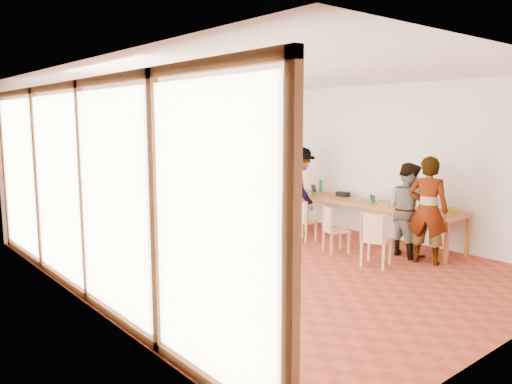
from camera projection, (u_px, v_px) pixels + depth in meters
ground at (262, 260)px, 8.30m from camera, size 8.00×8.00×0.00m
wall_back at (145, 157)px, 11.12m from camera, size 6.00×0.10×3.00m
wall_right at (375, 161)px, 9.99m from camera, size 0.10×8.00×3.00m
window_wall at (81, 186)px, 6.21m from camera, size 0.10×8.00×3.00m
ceiling at (262, 75)px, 7.87m from camera, size 6.00×8.00×0.04m
communal_table at (364, 204)px, 9.69m from camera, size 0.80×4.00×0.75m
side_table at (113, 204)px, 9.90m from camera, size 0.90×0.90×0.75m
chair_near at (375, 234)px, 7.84m from camera, size 0.52×0.52×0.47m
chair_mid at (332, 225)px, 8.71m from camera, size 0.51×0.51×0.44m
chair_far at (302, 217)px, 9.52m from camera, size 0.42×0.42×0.42m
chair_empty at (251, 203)px, 10.93m from camera, size 0.44×0.44×0.45m
chair_spare at (124, 246)px, 7.05m from camera, size 0.42×0.42×0.48m
person_near at (428, 210)px, 8.02m from camera, size 0.61×0.74×1.75m
person_mid at (408, 209)px, 8.50m from camera, size 0.77×0.90×1.61m
person_far at (299, 190)px, 10.21m from camera, size 1.06×1.32×1.79m
laptop_near at (431, 208)px, 8.65m from camera, size 0.29×0.30×0.22m
laptop_mid at (372, 200)px, 9.52m from camera, size 0.22×0.24×0.18m
laptop_far at (312, 191)px, 10.69m from camera, size 0.28×0.30×0.22m
yellow_mug at (453, 210)px, 8.46m from camera, size 0.15×0.15×0.10m
green_bottle at (321, 186)px, 10.85m from camera, size 0.07×0.07×0.28m
clear_glass at (309, 194)px, 10.38m from camera, size 0.07×0.07×0.09m
condiment_cup at (422, 208)px, 8.79m from camera, size 0.08×0.08×0.06m
pink_phone at (294, 192)px, 10.82m from camera, size 0.05×0.10×0.01m
black_pouch at (343, 194)px, 10.30m from camera, size 0.16×0.26×0.09m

